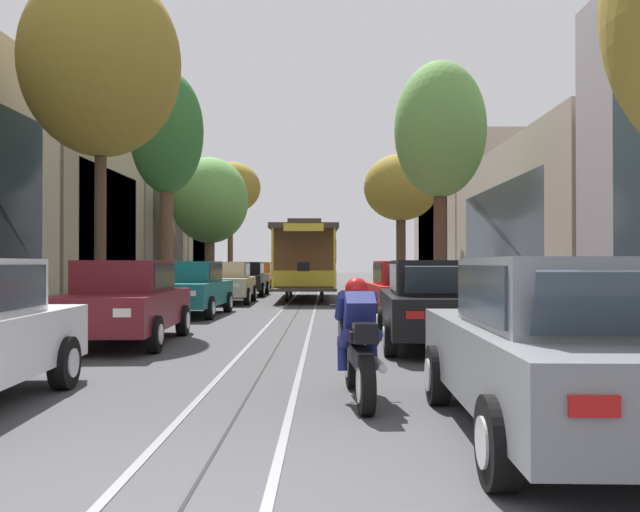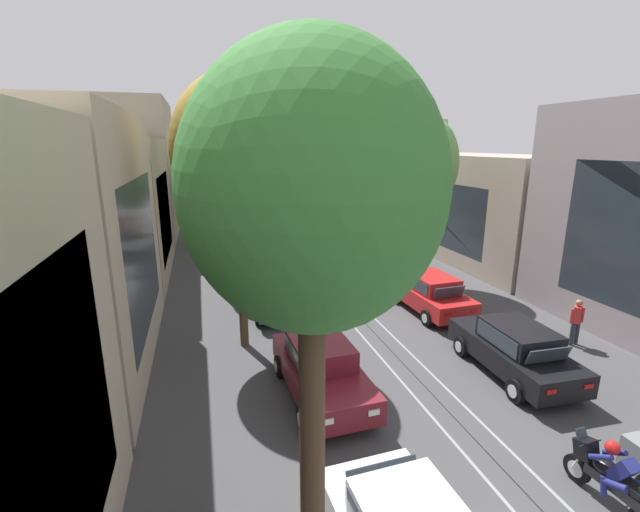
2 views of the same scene
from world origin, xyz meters
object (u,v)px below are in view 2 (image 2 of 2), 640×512
Objects in this scene: parked_car_red_mid_right at (430,293)px; parked_car_orange_sixth_left at (238,219)px; parked_car_black_fifth_left at (248,235)px; street_tree_kerb_left_near at (311,192)px; street_tree_kerb_left_second at (236,151)px; parked_car_maroon_second_left at (321,368)px; street_tree_kerb_left_fourth at (213,176)px; pedestrian_on_left_pavement at (577,320)px; street_tree_kerb_right_mid at (341,161)px; street_tree_kerb_right_second at (426,165)px; motorcycle_with_rider at (613,479)px; parked_car_teal_mid_left at (275,291)px; parked_car_beige_fourth_left at (260,256)px; street_tree_kerb_left_far at (207,152)px; street_tree_kerb_left_mid at (221,159)px; cable_car_trolley at (298,227)px; parked_car_black_second_right at (514,349)px.

parked_car_orange_sixth_left is at bearing 106.54° from parked_car_red_mid_right.
parked_car_orange_sixth_left is (-0.08, 6.33, 0.00)m from parked_car_black_fifth_left.
parked_car_black_fifth_left is at bearing 85.92° from street_tree_kerb_left_near.
parked_car_red_mid_right is 9.58m from street_tree_kerb_left_second.
street_tree_kerb_left_second is at bearing -172.05° from parked_car_red_mid_right.
parked_car_maroon_second_left is at bearing -64.52° from street_tree_kerb_left_second.
street_tree_kerb_left_fourth reaches higher than pedestrian_on_left_pavement.
parked_car_red_mid_right is 18.24m from street_tree_kerb_right_mid.
parked_car_black_fifth_left is 0.55× the size of street_tree_kerb_right_second.
parked_car_orange_sixth_left is at bearing 98.07° from motorcycle_with_rider.
parked_car_orange_sixth_left is at bearing 85.43° from street_tree_kerb_left_second.
street_tree_kerb_left_second is (-1.59, -2.98, 5.67)m from parked_car_teal_mid_left.
parked_car_black_fifth_left and parked_car_orange_sixth_left have the same top height.
street_tree_kerb_right_second is at bearing -29.45° from parked_car_beige_fourth_left.
street_tree_kerb_left_second reaches higher than street_tree_kerb_left_far.
street_tree_kerb_left_near reaches higher than street_tree_kerb_left_fourth.
parked_car_beige_fourth_left is 18.76m from street_tree_kerb_left_near.
street_tree_kerb_left_near is 4.82× the size of pedestrian_on_left_pavement.
parked_car_red_mid_right is 13.67m from street_tree_kerb_left_near.
street_tree_kerb_left_mid is at bearing -129.74° from street_tree_kerb_right_mid.
parked_car_orange_sixth_left is at bearing 108.40° from cable_car_trolley.
parked_car_orange_sixth_left is (-0.10, 12.19, 0.00)m from parked_car_beige_fourth_left.
parked_car_beige_fourth_left is at bearing 45.37° from street_tree_kerb_left_mid.
street_tree_kerb_left_near reaches higher than street_tree_kerb_right_mid.
parked_car_black_fifth_left is 14.92m from parked_car_red_mid_right.
parked_car_beige_fourth_left is 5.88m from street_tree_kerb_left_mid.
street_tree_kerb_left_fourth is (-2.03, 7.49, 3.82)m from parked_car_beige_fourth_left.
pedestrian_on_left_pavement reaches higher than parked_car_orange_sixth_left.
motorcycle_with_rider is (4.15, -23.51, -0.15)m from parked_car_black_fifth_left.
pedestrian_on_left_pavement reaches higher than motorcycle_with_rider.
parked_car_maroon_second_left is 0.50× the size of street_tree_kerb_left_second.
parked_car_teal_mid_left is 0.55× the size of street_tree_kerb_right_second.
street_tree_kerb_right_second reaches higher than parked_car_maroon_second_left.
street_tree_kerb_left_fourth is 3.42× the size of motorcycle_with_rider.
street_tree_kerb_right_mid is at bearing 51.31° from parked_car_beige_fourth_left.
street_tree_kerb_right_second reaches higher than pedestrian_on_left_pavement.
parked_car_maroon_second_left and parked_car_black_fifth_left have the same top height.
parked_car_red_mid_right is 11.53m from cable_car_trolley.
parked_car_teal_mid_left is 6.60m from street_tree_kerb_left_second.
street_tree_kerb_left_near is at bearing -89.42° from street_tree_kerb_left_mid.
street_tree_kerb_left_near is (-1.72, -17.90, 5.35)m from parked_car_beige_fourth_left.
street_tree_kerb_left_second is at bearing -101.34° from parked_car_beige_fourth_left.
parked_car_teal_mid_left is 9.23m from parked_car_black_second_right.
cable_car_trolley is (4.59, 21.15, -4.49)m from street_tree_kerb_left_near.
street_tree_kerb_left_near is at bearing -93.07° from parked_car_orange_sixth_left.
parked_car_maroon_second_left is 24.71m from parked_car_orange_sixth_left.
street_tree_kerb_left_mid is (-1.78, -14.09, 5.24)m from parked_car_orange_sixth_left.
parked_car_black_second_right is 3.52m from pedestrian_on_left_pavement.
parked_car_teal_mid_left is 6.35m from parked_car_red_mid_right.
parked_car_beige_fourth_left is at bearing 89.64° from parked_car_maroon_second_left.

